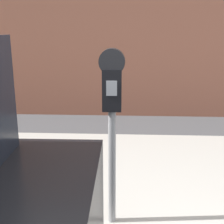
% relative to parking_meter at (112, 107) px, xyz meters
% --- Properties ---
extents(sidewalk, '(24.00, 2.80, 0.14)m').
position_rel_parking_meter_xyz_m(sidewalk, '(-0.40, 1.06, -1.21)').
color(sidewalk, '#BCB7AD').
rests_on(sidewalk, ground_plane).
extents(building_facade, '(24.00, 0.30, 4.94)m').
position_rel_parking_meter_xyz_m(building_facade, '(-0.40, 4.26, 1.19)').
color(building_facade, '#935642').
rests_on(building_facade, ground_plane).
extents(parking_meter, '(0.22, 0.14, 1.63)m').
position_rel_parking_meter_xyz_m(parking_meter, '(0.00, 0.00, 0.00)').
color(parking_meter, gray).
rests_on(parking_meter, sidewalk).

